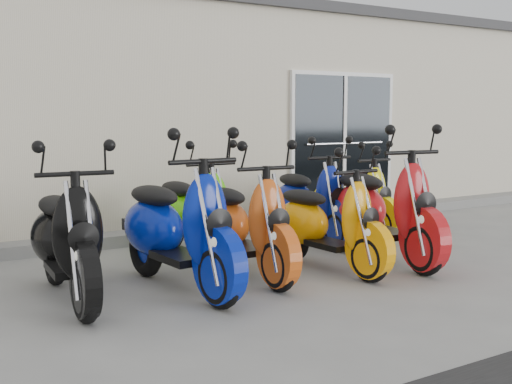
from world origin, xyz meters
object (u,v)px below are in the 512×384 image
Objects in this scene: scooter_back_blue at (311,189)px; scooter_back_yellow at (352,188)px; scooter_front_red at (383,193)px; scooter_back_green at (193,198)px; scooter_front_black at (66,221)px; scooter_front_blue at (177,209)px; scooter_front_orange_b at (328,208)px; scooter_front_orange_a at (244,208)px.

scooter_back_blue is 1.06× the size of scooter_back_yellow.
scooter_front_red is 2.16m from scooter_back_green.
scooter_front_black reaches higher than scooter_back_blue.
scooter_front_orange_b is at bearing -8.69° from scooter_front_blue.
scooter_front_blue is (0.98, -0.19, 0.05)m from scooter_front_black.
scooter_back_green is (1.74, 1.00, -0.04)m from scooter_front_black.
scooter_front_blue is at bearing -148.92° from scooter_back_blue.
scooter_back_blue is at bearing 99.38° from scooter_front_red.
scooter_back_blue reaches higher than scooter_back_green.
scooter_front_orange_b is at bearing -2.44° from scooter_front_black.
scooter_front_orange_b is at bearing -55.79° from scooter_back_green.
scooter_front_orange_a is 0.92m from scooter_front_orange_b.
scooter_back_blue reaches higher than scooter_front_orange_b.
scooter_front_orange_a is 1.03× the size of scooter_back_green.
scooter_front_red is (0.80, 0.01, 0.11)m from scooter_front_orange_b.
scooter_front_orange_a is at bearing 161.38° from scooter_front_orange_b.
scooter_back_green is (-1.72, 1.30, -0.09)m from scooter_front_red.
scooter_front_blue is at bearing -161.28° from scooter_back_yellow.
scooter_back_green is (0.76, 1.19, -0.08)m from scooter_front_blue.
scooter_front_orange_a is 2.64m from scooter_back_yellow.
scooter_front_blue is at bearing 171.94° from scooter_front_orange_b.
scooter_front_orange_a is at bearing 3.39° from scooter_front_blue.
scooter_back_green is 1.05× the size of scooter_back_yellow.
scooter_front_black is 1.00m from scooter_front_blue.
scooter_front_black reaches higher than scooter_back_yellow.
scooter_front_red is 1.30m from scooter_back_blue.
scooter_front_blue reaches higher than scooter_front_black.
scooter_front_orange_b is 0.96× the size of scooter_back_blue.
scooter_back_yellow is (0.74, 0.06, -0.04)m from scooter_back_blue.
scooter_front_black is 1.11× the size of scooter_back_yellow.
scooter_front_black is 3.48m from scooter_front_red.
scooter_back_green is 2.42m from scooter_back_yellow.
scooter_front_blue is 1.18× the size of scooter_back_yellow.
scooter_front_black is 0.94× the size of scooter_front_blue.
scooter_front_orange_b is (2.67, -0.31, -0.06)m from scooter_front_black.
scooter_front_black is at bearing -158.57° from scooter_back_blue.
scooter_front_red is (2.48, -0.12, 0.00)m from scooter_front_blue.
scooter_back_green reaches higher than scooter_front_orange_b.
scooter_back_yellow is (3.18, 1.24, -0.12)m from scooter_front_blue.
scooter_front_orange_a is 1.96m from scooter_back_blue.
scooter_front_blue is 1.12× the size of scooter_back_green.
scooter_front_orange_a is at bearing -89.09° from scooter_back_green.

